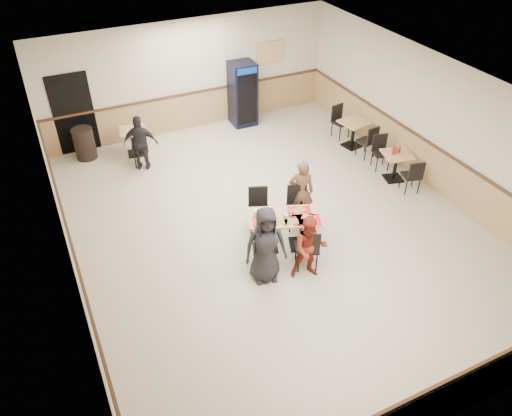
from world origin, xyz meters
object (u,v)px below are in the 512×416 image
diner_woman_left (266,245)px  lone_diner (141,143)px  diner_woman_right (310,248)px  back_table (134,138)px  main_table (284,226)px  side_table_far (353,130)px  trash_bin (85,144)px  pepsi_cooler (243,94)px  side_table_near (396,163)px  diner_man_opposite (301,191)px

diner_woman_left → lone_diner: size_ratio=1.11×
diner_woman_right → back_table: size_ratio=1.79×
main_table → lone_diner: bearing=133.8°
side_table_far → trash_bin: trash_bin is taller
diner_woman_left → pepsi_cooler: bearing=82.5°
lone_diner → side_table_near: 6.11m
side_table_far → back_table: 5.69m
diner_woman_right → side_table_far: diner_woman_right is taller
side_table_near → back_table: size_ratio=1.06×
side_table_far → pepsi_cooler: (-2.05, 2.48, 0.42)m
lone_diner → pepsi_cooler: 3.45m
side_table_near → trash_bin: (-6.46, 4.21, -0.05)m
diner_man_opposite → trash_bin: 5.88m
side_table_near → trash_bin: trash_bin is taller
diner_man_opposite → trash_bin: diner_man_opposite is taller
main_table → diner_woman_left: diner_woman_left is taller
diner_woman_right → lone_diner: size_ratio=0.94×
side_table_near → back_table: bearing=143.8°
main_table → side_table_near: main_table is taller
side_table_near → main_table: bearing=-163.7°
diner_man_opposite → side_table_near: diner_man_opposite is taller
main_table → side_table_near: 3.70m
side_table_far → main_table: bearing=-141.7°
back_table → side_table_far: bearing=-21.5°
diner_woman_left → back_table: size_ratio=2.10×
main_table → lone_diner: (-1.72, 4.11, 0.20)m
diner_woman_left → main_table: bearing=54.3°
diner_woman_right → main_table: bearing=111.0°
main_table → diner_woman_right: bearing=-67.6°
diner_man_opposite → side_table_far: size_ratio=1.86×
diner_man_opposite → pepsi_cooler: (0.79, 4.66, 0.17)m
side_table_far → back_table: (-5.29, 2.09, -0.02)m
lone_diner → trash_bin: size_ratio=1.73×
diner_woman_left → trash_bin: diner_woman_left is taller
main_table → diner_woman_right: size_ratio=1.18×
trash_bin → main_table: bearing=-61.0°
diner_woman_left → side_table_far: (4.29, 3.44, -0.30)m
pepsi_cooler → side_table_far: bearing=-48.7°
lone_diner → back_table: size_ratio=1.90×
back_table → pepsi_cooler: bearing=6.9°
diner_man_opposite → side_table_near: 2.86m
diner_woman_right → side_table_far: 5.15m
trash_bin → diner_woman_left: bearing=-69.7°
pepsi_cooler → trash_bin: bearing=-177.7°
diner_woman_left → diner_woman_right: diner_woman_left is taller
diner_man_opposite → pepsi_cooler: pepsi_cooler is taller
lone_diner → back_table: (-0.00, 0.79, -0.24)m
side_table_far → diner_woman_left: bearing=-141.2°
side_table_far → pepsi_cooler: bearing=129.6°
pepsi_cooler → trash_bin: 4.45m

